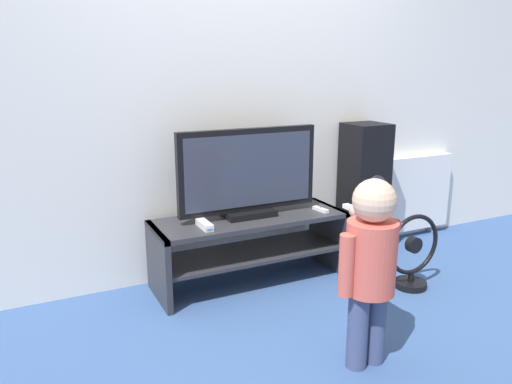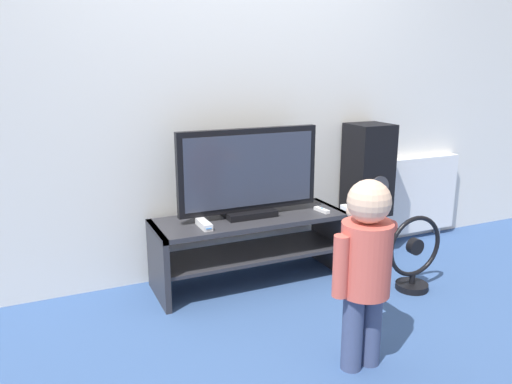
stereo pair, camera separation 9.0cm
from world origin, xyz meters
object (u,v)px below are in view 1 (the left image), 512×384
at_px(remote_primary, 321,209).
at_px(speaker_tower, 364,172).
at_px(television, 248,174).
at_px(game_console, 204,225).
at_px(child, 370,258).
at_px(floor_fan, 413,255).
at_px(radiator, 408,194).

bearing_deg(remote_primary, speaker_tower, 21.74).
xyz_separation_m(television, game_console, (-0.34, -0.10, -0.26)).
bearing_deg(game_console, child, -66.46).
relative_size(speaker_tower, floor_fan, 2.01).
bearing_deg(game_console, speaker_tower, 8.32).
height_order(television, speaker_tower, television).
bearing_deg(game_console, remote_primary, -0.67).
relative_size(television, game_console, 5.18).
height_order(television, floor_fan, television).
bearing_deg(remote_primary, floor_fan, -46.95).
bearing_deg(floor_fan, remote_primary, 133.05).
xyz_separation_m(child, speaker_tower, (0.90, 1.19, 0.09)).
xyz_separation_m(remote_primary, radiator, (1.07, 0.33, -0.09)).
xyz_separation_m(speaker_tower, radiator, (0.55, 0.12, -0.26)).
bearing_deg(television, child, -85.21).
relative_size(child, speaker_tower, 0.92).
relative_size(game_console, floor_fan, 0.37).
height_order(television, remote_primary, television).
bearing_deg(radiator, remote_primary, -162.99).
relative_size(game_console, speaker_tower, 0.18).
xyz_separation_m(speaker_tower, floor_fan, (-0.10, -0.65, -0.41)).
relative_size(floor_fan, radiator, 0.58).
distance_m(child, radiator, 1.96).
distance_m(remote_primary, radiator, 1.12).
distance_m(game_console, floor_fan, 1.33).
distance_m(remote_primary, child, 1.06).
bearing_deg(game_console, television, 17.10).
xyz_separation_m(remote_primary, floor_fan, (0.41, -0.44, -0.24)).
distance_m(television, child, 1.12).
relative_size(television, remote_primary, 7.00).
distance_m(floor_fan, radiator, 1.02).
bearing_deg(game_console, radiator, 9.54).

